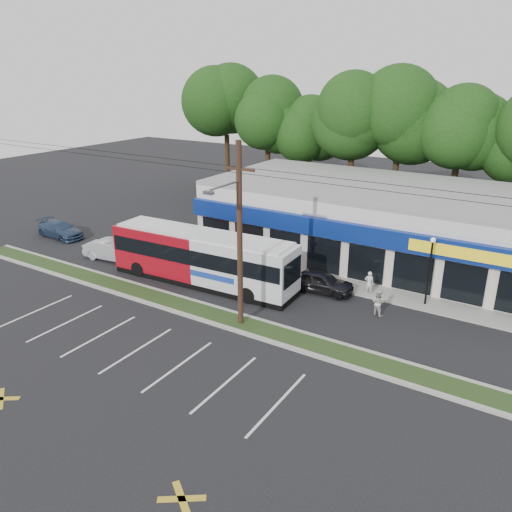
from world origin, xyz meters
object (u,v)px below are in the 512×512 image
object	(u,v)px
utility_pole	(236,231)
metrobus	(202,257)
pedestrian_a	(369,283)
car_blue	(60,229)
lamp_post	(430,264)
pedestrian_b	(378,302)
car_silver	(113,250)
car_dark	(321,282)

from	to	relation	value
utility_pole	metrobus	world-z (taller)	utility_pole
pedestrian_a	car_blue	bearing A→B (deg)	-13.51
utility_pole	pedestrian_a	size ratio (longest dim) A/B	32.50
lamp_post	metrobus	xyz separation A→B (m)	(-13.29, -4.30, -0.84)
utility_pole	car_blue	world-z (taller)	utility_pole
car_blue	pedestrian_b	world-z (taller)	pedestrian_b
car_silver	car_blue	size ratio (longest dim) A/B	0.98
pedestrian_a	car_silver	bearing A→B (deg)	-6.64
car_dark	pedestrian_b	world-z (taller)	pedestrian_b
car_dark	car_silver	size ratio (longest dim) A/B	0.92
pedestrian_b	car_silver	bearing A→B (deg)	18.31
car_dark	car_blue	xyz separation A→B (m)	(-23.23, -1.46, -0.04)
car_blue	pedestrian_a	world-z (taller)	pedestrian_a
utility_pole	car_dark	distance (m)	8.15
utility_pole	metrobus	xyz separation A→B (m)	(-5.12, 3.57, -3.58)
lamp_post	car_silver	bearing A→B (deg)	-168.38
car_dark	car_blue	bearing A→B (deg)	87.39
car_silver	utility_pole	bearing A→B (deg)	-113.00
pedestrian_a	pedestrian_b	bearing A→B (deg)	100.94
car_silver	pedestrian_b	size ratio (longest dim) A/B	2.87
utility_pole	metrobus	bearing A→B (deg)	145.08
metrobus	car_dark	distance (m)	7.76
car_silver	car_blue	bearing A→B (deg)	71.17
car_silver	metrobus	bearing A→B (deg)	-97.65
utility_pole	car_dark	size ratio (longest dim) A/B	12.08
car_dark	car_blue	size ratio (longest dim) A/B	0.90
utility_pole	lamp_post	world-z (taller)	utility_pole
car_dark	pedestrian_b	size ratio (longest dim) A/B	2.65
car_dark	metrobus	bearing A→B (deg)	104.78
utility_pole	lamp_post	size ratio (longest dim) A/B	11.76
utility_pole	pedestrian_b	world-z (taller)	utility_pole
utility_pole	car_dark	xyz separation A→B (m)	(2.05, 6.32, -4.71)
metrobus	pedestrian_b	world-z (taller)	metrobus
utility_pole	lamp_post	xyz separation A→B (m)	(8.17, 7.87, -2.74)
lamp_post	car_dark	world-z (taller)	lamp_post
utility_pole	car_dark	world-z (taller)	utility_pole
lamp_post	pedestrian_b	size ratio (longest dim) A/B	2.72
car_dark	pedestrian_a	bearing A→B (deg)	-71.42
metrobus	pedestrian_a	distance (m)	10.71
metrobus	car_silver	size ratio (longest dim) A/B	2.89
lamp_post	car_dark	xyz separation A→B (m)	(-6.12, -1.55, -1.96)
lamp_post	pedestrian_b	bearing A→B (deg)	-126.53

